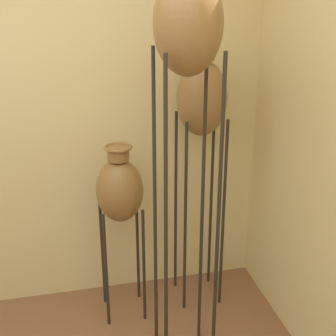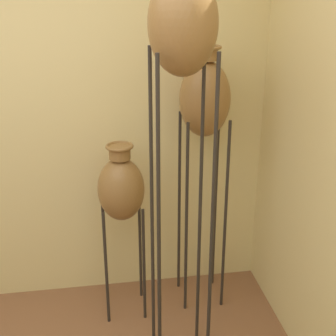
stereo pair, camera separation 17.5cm
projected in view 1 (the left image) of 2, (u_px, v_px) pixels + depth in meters
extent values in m
cube|color=beige|center=(7.00, 113.00, 2.90)|extent=(7.30, 0.06, 2.70)
cylinder|color=#28231E|center=(166.00, 238.00, 2.34)|extent=(0.02, 0.02, 1.82)
cylinder|color=#28231E|center=(218.00, 232.00, 2.40)|extent=(0.02, 0.02, 1.82)
cylinder|color=#28231E|center=(155.00, 214.00, 2.59)|extent=(0.02, 0.02, 1.82)
cylinder|color=#28231E|center=(202.00, 209.00, 2.65)|extent=(0.02, 0.02, 1.82)
torus|color=#28231E|center=(188.00, 48.00, 2.17)|extent=(0.28, 0.28, 0.02)
ellipsoid|color=olive|center=(188.00, 24.00, 2.13)|extent=(0.33, 0.33, 0.48)
cylinder|color=#28231E|center=(185.00, 222.00, 3.01)|extent=(0.02, 0.02, 1.34)
cylinder|color=#28231E|center=(223.00, 218.00, 3.07)|extent=(0.02, 0.02, 1.34)
cylinder|color=#28231E|center=(176.00, 205.00, 3.25)|extent=(0.02, 0.02, 1.34)
cylinder|color=#28231E|center=(211.00, 201.00, 3.30)|extent=(0.02, 0.02, 1.34)
torus|color=#28231E|center=(201.00, 115.00, 2.91)|extent=(0.27, 0.27, 0.02)
ellipsoid|color=olive|center=(202.00, 99.00, 2.88)|extent=(0.32, 0.32, 0.47)
cylinder|color=olive|center=(203.00, 53.00, 2.78)|extent=(0.14, 0.14, 0.08)
torus|color=olive|center=(203.00, 47.00, 2.76)|extent=(0.18, 0.18, 0.02)
cylinder|color=#28231E|center=(106.00, 272.00, 2.95)|extent=(0.02, 0.02, 0.81)
cylinder|color=#28231E|center=(144.00, 267.00, 3.00)|extent=(0.02, 0.02, 0.81)
cylinder|color=#28231E|center=(102.00, 252.00, 3.17)|extent=(0.02, 0.02, 0.81)
cylinder|color=#28231E|center=(138.00, 248.00, 3.22)|extent=(0.02, 0.02, 0.81)
torus|color=#28231E|center=(120.00, 204.00, 2.94)|extent=(0.25, 0.25, 0.02)
ellipsoid|color=olive|center=(120.00, 191.00, 2.91)|extent=(0.29, 0.29, 0.41)
cylinder|color=olive|center=(118.00, 154.00, 2.82)|extent=(0.13, 0.13, 0.08)
torus|color=olive|center=(118.00, 147.00, 2.80)|extent=(0.17, 0.17, 0.02)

